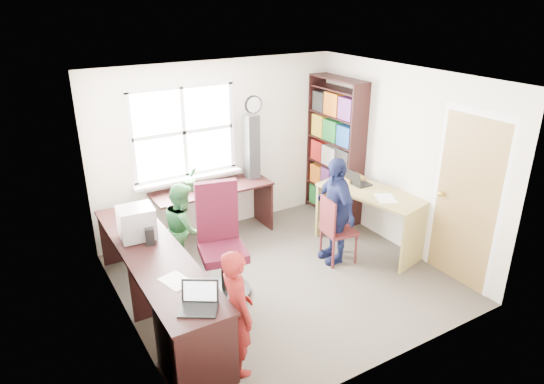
# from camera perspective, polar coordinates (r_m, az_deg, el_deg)

# --- Properties ---
(room) EXTENTS (3.64, 3.44, 2.44)m
(room) POSITION_cam_1_polar(r_m,az_deg,el_deg) (5.48, 0.92, 1.11)
(room) COLOR #3F3831
(room) RESTS_ON ground
(l_desk) EXTENTS (2.38, 2.95, 0.75)m
(l_desk) POSITION_cam_1_polar(r_m,az_deg,el_deg) (5.02, -9.92, -11.29)
(l_desk) COLOR black
(l_desk) RESTS_ON ground
(right_desk) EXTENTS (0.95, 1.52, 0.81)m
(right_desk) POSITION_cam_1_polar(r_m,az_deg,el_deg) (6.52, 11.58, -1.74)
(right_desk) COLOR tan
(right_desk) RESTS_ON ground
(bookshelf) EXTENTS (0.30, 1.02, 2.10)m
(bookshelf) POSITION_cam_1_polar(r_m,az_deg,el_deg) (7.29, 7.40, 4.64)
(bookshelf) COLOR black
(bookshelf) RESTS_ON ground
(swivel_chair) EXTENTS (0.72, 0.72, 1.29)m
(swivel_chair) POSITION_cam_1_polar(r_m,az_deg,el_deg) (5.52, -6.01, -6.47)
(swivel_chair) COLOR black
(swivel_chair) RESTS_ON ground
(wooden_chair) EXTENTS (0.43, 0.43, 0.88)m
(wooden_chair) POSITION_cam_1_polar(r_m,az_deg,el_deg) (6.15, 7.37, -4.16)
(wooden_chair) COLOR #4F1A1D
(wooden_chair) RESTS_ON ground
(crt_monitor) EXTENTS (0.39, 0.35, 0.36)m
(crt_monitor) POSITION_cam_1_polar(r_m,az_deg,el_deg) (5.38, -15.63, -3.52)
(crt_monitor) COLOR #A5A4A9
(crt_monitor) RESTS_ON l_desk
(laptop_left) EXTENTS (0.41, 0.39, 0.22)m
(laptop_left) POSITION_cam_1_polar(r_m,az_deg,el_deg) (4.23, -8.57, -12.65)
(laptop_left) COLOR black
(laptop_left) RESTS_ON l_desk
(laptop_right) EXTENTS (0.26, 0.31, 0.21)m
(laptop_right) POSITION_cam_1_polar(r_m,az_deg,el_deg) (6.62, 9.91, 1.31)
(laptop_right) COLOR black
(laptop_right) RESTS_ON right_desk
(speaker_a) EXTENTS (0.12, 0.12, 0.19)m
(speaker_a) POSITION_cam_1_polar(r_m,az_deg,el_deg) (5.26, -14.17, -5.07)
(speaker_a) COLOR black
(speaker_a) RESTS_ON l_desk
(speaker_b) EXTENTS (0.10, 0.10, 0.19)m
(speaker_b) POSITION_cam_1_polar(r_m,az_deg,el_deg) (5.67, -15.95, -3.16)
(speaker_b) COLOR black
(speaker_b) RESTS_ON l_desk
(cd_tower) EXTENTS (0.19, 0.17, 0.91)m
(cd_tower) POSITION_cam_1_polar(r_m,az_deg,el_deg) (6.82, -2.40, 5.33)
(cd_tower) COLOR black
(cd_tower) RESTS_ON l_desk
(game_box) EXTENTS (0.30, 0.30, 0.06)m
(game_box) POSITION_cam_1_polar(r_m,az_deg,el_deg) (6.78, 9.41, 1.68)
(game_box) COLOR red
(game_box) RESTS_ON right_desk
(paper_a) EXTENTS (0.29, 0.35, 0.00)m
(paper_a) POSITION_cam_1_polar(r_m,az_deg,el_deg) (4.63, -11.22, -10.21)
(paper_a) COLOR white
(paper_a) RESTS_ON l_desk
(paper_b) EXTENTS (0.34, 0.39, 0.00)m
(paper_b) POSITION_cam_1_polar(r_m,az_deg,el_deg) (6.25, 13.22, -0.73)
(paper_b) COLOR white
(paper_b) RESTS_ON right_desk
(potted_plant) EXTENTS (0.20, 0.17, 0.33)m
(potted_plant) POSITION_cam_1_polar(r_m,az_deg,el_deg) (6.53, -9.50, 1.55)
(potted_plant) COLOR #2A6936
(potted_plant) RESTS_ON l_desk
(person_red) EXTENTS (0.32, 0.47, 1.23)m
(person_red) POSITION_cam_1_polar(r_m,az_deg,el_deg) (4.40, -4.13, -13.91)
(person_red) COLOR maroon
(person_red) RESTS_ON ground
(person_green) EXTENTS (0.58, 0.67, 1.16)m
(person_green) POSITION_cam_1_polar(r_m,az_deg,el_deg) (5.92, -10.35, -4.31)
(person_green) COLOR #2B6D31
(person_green) RESTS_ON ground
(person_navy) EXTENTS (0.44, 0.85, 1.38)m
(person_navy) POSITION_cam_1_polar(r_m,az_deg,el_deg) (6.10, 7.41, -2.15)
(person_navy) COLOR #151C43
(person_navy) RESTS_ON ground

